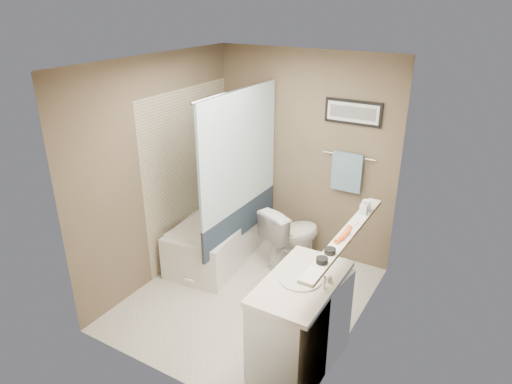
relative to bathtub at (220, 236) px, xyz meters
The scene contains 34 objects.
ground 0.98m from the bathtub, 37.62° to the right, with size 2.50×2.50×0.00m, color silver.
ceiling 2.33m from the bathtub, 37.62° to the right, with size 2.20×2.50×0.04m, color white.
wall_back 1.37m from the bathtub, 41.00° to the left, with size 2.20×0.04×2.40m, color brown.
wall_front 2.18m from the bathtub, 67.47° to the right, with size 2.20×0.04×2.40m, color brown.
wall_left 1.16m from the bathtub, 119.72° to the right, with size 0.04×2.50×2.40m, color brown.
wall_right 2.14m from the bathtub, 17.53° to the right, with size 0.04×2.50×2.40m, color brown.
tile_surround 0.83m from the bathtub, 167.15° to the right, with size 0.02×1.55×2.00m, color #C6B596.
curtain_rod 1.84m from the bathtub, 12.56° to the right, with size 0.02×0.02×1.55m, color silver.
curtain_upper 1.20m from the bathtub, 12.56° to the right, with size 0.03×1.45×1.28m, color white.
curtain_lower 0.49m from the bathtub, 12.56° to the right, with size 0.03×1.45×0.36m, color #243345.
mirror 2.41m from the bathtub, 21.59° to the right, with size 0.02×1.60×1.00m, color silver.
shelf 2.11m from the bathtub, 22.19° to the right, with size 0.12×1.60×0.03m, color silver.
towel_bar 1.79m from the bathtub, 26.11° to the left, with size 0.02×0.02×0.60m, color silver.
towel 1.68m from the bathtub, 25.39° to the left, with size 0.34×0.05×0.44m, color #96C7DB.
art_frame 2.11m from the bathtub, 26.71° to the left, with size 0.62×0.03×0.26m, color black.
art_mat 2.11m from the bathtub, 26.21° to the left, with size 0.56×0.00×0.20m, color white.
art_image 2.11m from the bathtub, 26.11° to the left, with size 0.50×0.00×0.13m, color #595959.
door 2.36m from the bathtub, 54.46° to the right, with size 0.80×0.02×2.00m, color silver.
door_handle 2.15m from the bathtub, 61.25° to the right, with size 0.02×0.02×0.10m, color silver.
bathtub is the anchor object (origin of this frame).
tub_rim 0.25m from the bathtub, 135.00° to the left, with size 0.56×1.36×0.02m, color white.
toilet 0.87m from the bathtub, 17.27° to the left, with size 0.41×0.72×0.73m, color white.
vanity 1.97m from the bathtub, 35.64° to the right, with size 0.50×0.90×0.80m, color silver.
countertop 2.04m from the bathtub, 35.81° to the right, with size 0.54×0.96×0.04m, color beige.
sink_basin 2.04m from the bathtub, 35.99° to the right, with size 0.34×0.34×0.01m, color silver.
faucet_spout 2.21m from the bathtub, 32.80° to the right, with size 0.02×0.02×0.10m, color silver.
faucet_knob 2.16m from the bathtub, 30.47° to the right, with size 0.05×0.05×0.05m, color silver.
candle_bowl_near 2.35m from the bathtub, 34.75° to the right, with size 0.09×0.09×0.04m, color black.
candle_bowl_far 2.27m from the bathtub, 31.28° to the right, with size 0.09×0.09×0.04m, color black.
hair_brush_front 2.16m from the bathtub, 24.74° to the right, with size 0.04×0.04×0.22m, color orange.
hair_brush_back 2.13m from the bathtub, 22.67° to the right, with size 0.04×0.04×0.22m, color #F25622.
pink_comb 2.06m from the bathtub, 17.39° to the right, with size 0.03×0.16×0.01m, color #F595C7.
glass_jar 2.02m from the bathtub, ahead, with size 0.08×0.08×0.10m, color white.
soap_bottle 2.04m from the bathtub, ahead, with size 0.06×0.06×0.14m, color #999999.
Camera 1 is at (2.06, -3.36, 2.91)m, focal length 32.00 mm.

